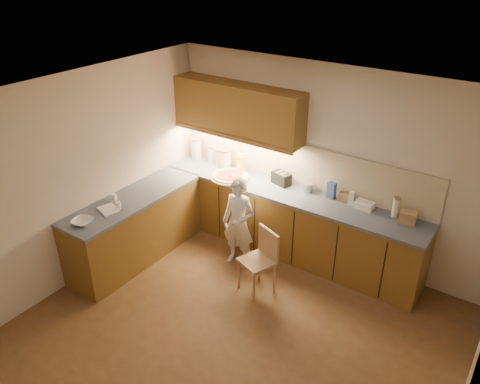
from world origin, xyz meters
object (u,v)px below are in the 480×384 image
Objects in this scene: child at (239,223)px; toaster at (281,178)px; pizza_on_board at (230,176)px; wooden_chair at (261,257)px; oil_jug at (240,164)px.

toaster is at bearing 73.74° from child.
pizza_on_board is 0.66× the size of wooden_chair.
child is at bearing -45.25° from pizza_on_board.
child reaches higher than wooden_chair.
child reaches higher than toaster.
child is 0.63m from wooden_chair.
wooden_chair is 2.79× the size of toaster.
pizza_on_board is at bearing -93.71° from oil_jug.
pizza_on_board is at bearing -143.70° from toaster.
pizza_on_board is 0.80m from child.
wooden_chair is 2.82× the size of oil_jug.
wooden_chair is at bearing -45.30° from oil_jug.
child reaches higher than pizza_on_board.
oil_jug is at bearing 155.40° from wooden_chair.
oil_jug is (-1.04, 1.05, 0.57)m from wooden_chair.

